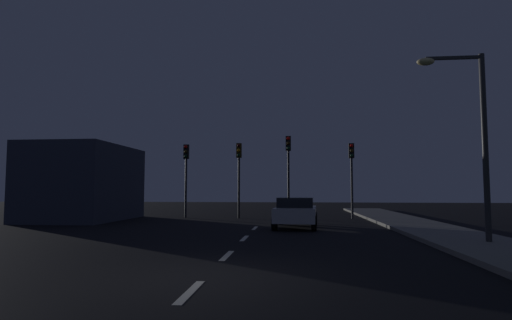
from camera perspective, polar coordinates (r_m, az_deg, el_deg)
The scene contains 13 objects.
ground_plane at distance 15.31m, azimuth -1.37°, elevation -10.81°, with size 80.00×80.00×0.00m, color black.
sidewalk_curb_right at distance 16.23m, azimuth 26.39°, elevation -9.74°, with size 3.00×40.00×0.15m, color gray.
lane_stripe_nearest at distance 7.34m, azimuth -9.38°, elevation -18.02°, with size 0.16×1.60×0.01m, color silver.
lane_stripe_second at distance 10.99m, azimuth -4.17°, elevation -13.40°, with size 0.16×1.60×0.01m, color silver.
lane_stripe_third at distance 14.71m, azimuth -1.65°, elevation -11.07°, with size 0.16×1.60×0.01m, color silver.
lane_stripe_fourth at distance 18.47m, azimuth -0.17°, elevation -9.66°, with size 0.16×1.60×0.01m, color silver.
traffic_signal_far_left at distance 25.42m, azimuth -9.93°, elevation -0.85°, with size 0.32×0.38×4.57m.
traffic_signal_center_left at distance 24.75m, azimuth -2.45°, elevation -0.75°, with size 0.32×0.38×4.62m.
traffic_signal_center_right at distance 24.54m, azimuth 4.63°, elevation -0.09°, with size 0.32×0.38×5.02m.
traffic_signal_far_right at distance 24.75m, azimuth 13.45°, elevation -0.76°, with size 0.32×0.38×4.54m.
car_stopped_ahead at distance 18.72m, azimuth 5.71°, elevation -7.36°, with size 2.12×4.03×1.39m.
street_lamp_right at distance 14.46m, azimuth 28.36°, elevation 4.26°, with size 2.10×0.36×6.09m.
storefront_left at distance 25.30m, azimuth -23.27°, elevation -3.01°, with size 4.68×6.63×4.28m, color #333847.
Camera 1 is at (1.80, -8.10, 1.77)m, focal length 28.11 mm.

